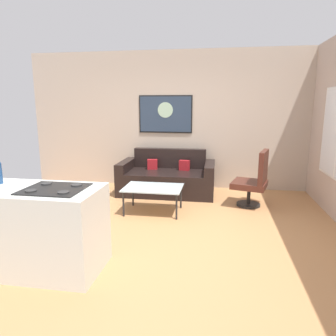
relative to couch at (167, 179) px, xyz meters
The scene contains 7 objects.
ground 1.87m from the couch, 85.52° to the right, with size 6.40×6.40×0.04m, color #B8804F.
back_wall 1.27m from the couch, 76.17° to the left, with size 6.40×0.05×2.80m, color #BCA995.
couch is the anchor object (origin of this frame).
coffee_table 1.15m from the couch, 91.85° to the right, with size 0.93×0.64×0.42m.
armchair 1.71m from the couch, 19.78° to the right, with size 0.69×0.70×0.98m.
kitchen_counter 3.19m from the couch, 106.17° to the right, with size 1.39×0.72×0.91m.
wall_painting 1.36m from the couch, 103.28° to the left, with size 1.11×0.03×0.77m.
Camera 1 is at (0.84, -4.01, 1.73)m, focal length 33.05 mm.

